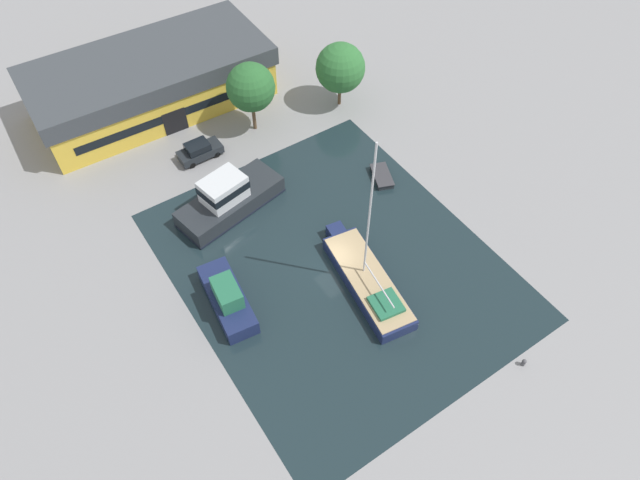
{
  "coord_description": "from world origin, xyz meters",
  "views": [
    {
      "loc": [
        -16.51,
        -22.47,
        37.78
      ],
      "look_at": [
        0.0,
        2.15,
        1.0
      ],
      "focal_mm": 32.0,
      "sensor_mm": 36.0,
      "label": 1
    }
  ],
  "objects_px": {
    "parked_car": "(199,151)",
    "motor_cruiser": "(228,198)",
    "sailboat_moored": "(367,280)",
    "quay_tree_near_building": "(251,87)",
    "small_dinghy": "(382,176)",
    "quay_tree_by_water": "(340,68)",
    "warehouse_building": "(151,81)",
    "cabin_boat": "(227,298)"
  },
  "relations": [
    {
      "from": "warehouse_building",
      "to": "cabin_boat",
      "type": "distance_m",
      "value": 27.12
    },
    {
      "from": "warehouse_building",
      "to": "sailboat_moored",
      "type": "bearing_deg",
      "value": -80.4
    },
    {
      "from": "warehouse_building",
      "to": "small_dinghy",
      "type": "distance_m",
      "value": 25.66
    },
    {
      "from": "warehouse_building",
      "to": "parked_car",
      "type": "height_order",
      "value": "warehouse_building"
    },
    {
      "from": "cabin_boat",
      "to": "sailboat_moored",
      "type": "bearing_deg",
      "value": -16.91
    },
    {
      "from": "quay_tree_near_building",
      "to": "motor_cruiser",
      "type": "xyz_separation_m",
      "value": [
        -7.33,
        -8.36,
        -3.54
      ]
    },
    {
      "from": "warehouse_building",
      "to": "motor_cruiser",
      "type": "relative_size",
      "value": 2.34
    },
    {
      "from": "warehouse_building",
      "to": "sailboat_moored",
      "type": "relative_size",
      "value": 1.66
    },
    {
      "from": "warehouse_building",
      "to": "quay_tree_near_building",
      "type": "bearing_deg",
      "value": -53.02
    },
    {
      "from": "sailboat_moored",
      "to": "motor_cruiser",
      "type": "relative_size",
      "value": 1.41
    },
    {
      "from": "sailboat_moored",
      "to": "small_dinghy",
      "type": "distance_m",
      "value": 12.17
    },
    {
      "from": "parked_car",
      "to": "sailboat_moored",
      "type": "distance_m",
      "value": 21.27
    },
    {
      "from": "parked_car",
      "to": "cabin_boat",
      "type": "xyz_separation_m",
      "value": [
        -5.69,
        -16.4,
        0.18
      ]
    },
    {
      "from": "parked_car",
      "to": "sailboat_moored",
      "type": "bearing_deg",
      "value": 11.38
    },
    {
      "from": "quay_tree_near_building",
      "to": "small_dinghy",
      "type": "relative_size",
      "value": 2.09
    },
    {
      "from": "warehouse_building",
      "to": "quay_tree_near_building",
      "type": "distance_m",
      "value": 11.57
    },
    {
      "from": "warehouse_building",
      "to": "small_dinghy",
      "type": "bearing_deg",
      "value": -58.46
    },
    {
      "from": "cabin_boat",
      "to": "small_dinghy",
      "type": "bearing_deg",
      "value": 20.26
    },
    {
      "from": "quay_tree_near_building",
      "to": "small_dinghy",
      "type": "xyz_separation_m",
      "value": [
        6.22,
        -12.83,
        -4.65
      ]
    },
    {
      "from": "quay_tree_by_water",
      "to": "sailboat_moored",
      "type": "height_order",
      "value": "sailboat_moored"
    },
    {
      "from": "motor_cruiser",
      "to": "parked_car",
      "type": "bearing_deg",
      "value": -17.74
    },
    {
      "from": "quay_tree_by_water",
      "to": "cabin_boat",
      "type": "height_order",
      "value": "quay_tree_by_water"
    },
    {
      "from": "motor_cruiser",
      "to": "small_dinghy",
      "type": "relative_size",
      "value": 2.95
    },
    {
      "from": "warehouse_building",
      "to": "motor_cruiser",
      "type": "bearing_deg",
      "value": -90.96
    },
    {
      "from": "motor_cruiser",
      "to": "sailboat_moored",
      "type": "bearing_deg",
      "value": -170.2
    },
    {
      "from": "quay_tree_near_building",
      "to": "sailboat_moored",
      "type": "relative_size",
      "value": 0.5
    },
    {
      "from": "quay_tree_near_building",
      "to": "cabin_boat",
      "type": "distance_m",
      "value": 21.48
    },
    {
      "from": "warehouse_building",
      "to": "parked_car",
      "type": "xyz_separation_m",
      "value": [
        0.11,
        -10.09,
        -1.93
      ]
    },
    {
      "from": "parked_car",
      "to": "cabin_boat",
      "type": "height_order",
      "value": "cabin_boat"
    },
    {
      "from": "warehouse_building",
      "to": "cabin_boat",
      "type": "bearing_deg",
      "value": -100.55
    },
    {
      "from": "parked_car",
      "to": "quay_tree_by_water",
      "type": "bearing_deg",
      "value": 87.16
    },
    {
      "from": "warehouse_building",
      "to": "quay_tree_by_water",
      "type": "relative_size",
      "value": 3.5
    },
    {
      "from": "small_dinghy",
      "to": "quay_tree_by_water",
      "type": "bearing_deg",
      "value": 96.24
    },
    {
      "from": "motor_cruiser",
      "to": "small_dinghy",
      "type": "bearing_deg",
      "value": -119.78
    },
    {
      "from": "quay_tree_by_water",
      "to": "parked_car",
      "type": "relative_size",
      "value": 1.63
    },
    {
      "from": "sailboat_moored",
      "to": "motor_cruiser",
      "type": "bearing_deg",
      "value": 119.91
    },
    {
      "from": "sailboat_moored",
      "to": "small_dinghy",
      "type": "relative_size",
      "value": 4.15
    },
    {
      "from": "warehouse_building",
      "to": "quay_tree_near_building",
      "type": "xyz_separation_m",
      "value": [
        6.62,
        -9.24,
        2.14
      ]
    },
    {
      "from": "parked_car",
      "to": "motor_cruiser",
      "type": "bearing_deg",
      "value": -6.71
    },
    {
      "from": "parked_car",
      "to": "motor_cruiser",
      "type": "distance_m",
      "value": 7.57
    },
    {
      "from": "quay_tree_by_water",
      "to": "sailboat_moored",
      "type": "distance_m",
      "value": 23.49
    },
    {
      "from": "small_dinghy",
      "to": "parked_car",
      "type": "bearing_deg",
      "value": 158.34
    }
  ]
}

